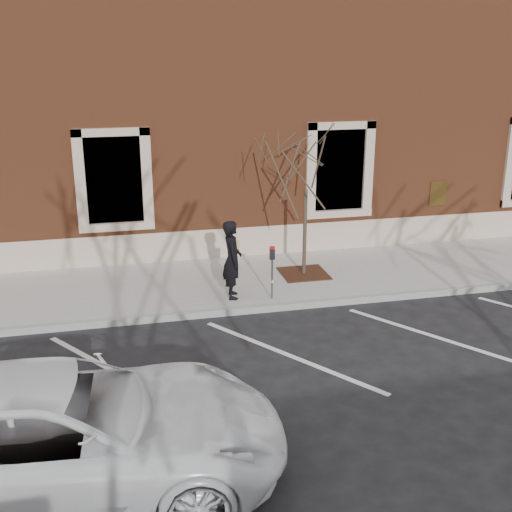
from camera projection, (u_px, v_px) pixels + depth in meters
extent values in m
plane|color=#28282B|center=(262.00, 311.00, 14.27)|extent=(120.00, 120.00, 0.00)
cube|color=beige|center=(246.00, 281.00, 15.87)|extent=(40.00, 3.50, 0.15)
cube|color=#9E9E99|center=(263.00, 309.00, 14.21)|extent=(40.00, 0.12, 0.15)
cube|color=brown|center=(205.00, 99.00, 20.18)|extent=(40.00, 8.50, 8.00)
cube|color=#C4AD96|center=(232.00, 242.00, 17.37)|extent=(40.00, 0.06, 0.80)
cube|color=black|center=(114.00, 179.00, 16.25)|extent=(1.40, 0.30, 2.20)
cube|color=#C4AD96|center=(117.00, 226.00, 16.47)|extent=(1.90, 0.20, 0.20)
cube|color=black|center=(338.00, 169.00, 17.54)|extent=(1.40, 0.30, 2.20)
cube|color=#C4AD96|center=(338.00, 213.00, 17.76)|extent=(1.90, 0.20, 0.20)
imported|color=black|center=(232.00, 260.00, 14.40)|extent=(0.49, 0.69, 1.80)
cylinder|color=#595B60|center=(272.00, 279.00, 14.43)|extent=(0.04, 0.04, 0.94)
cube|color=black|center=(272.00, 254.00, 14.25)|extent=(0.11, 0.08, 0.24)
cube|color=red|center=(272.00, 248.00, 14.20)|extent=(0.10, 0.08, 0.06)
cube|color=white|center=(272.00, 282.00, 14.41)|extent=(0.05, 0.00, 0.07)
cube|color=#452016|center=(304.00, 273.00, 16.13)|extent=(1.14, 1.14, 0.03)
cylinder|color=brown|center=(305.00, 233.00, 15.80)|extent=(0.09, 0.09, 2.16)
imported|color=white|center=(60.00, 434.00, 8.36)|extent=(6.14, 3.15, 1.66)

